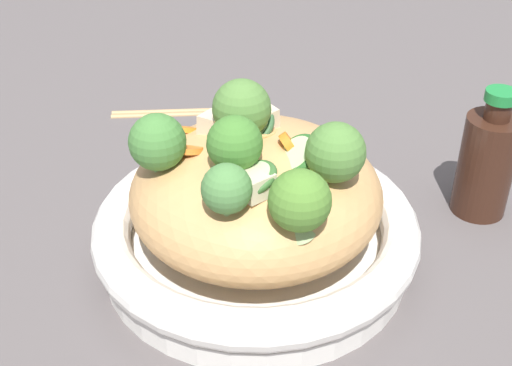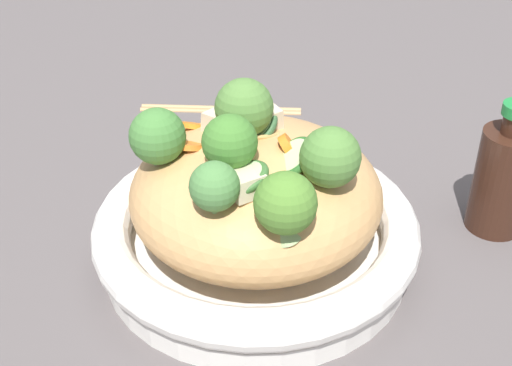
{
  "view_description": "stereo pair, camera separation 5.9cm",
  "coord_description": "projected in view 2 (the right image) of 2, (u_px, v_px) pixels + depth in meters",
  "views": [
    {
      "loc": [
        -0.39,
        0.3,
        0.41
      ],
      "look_at": [
        0.0,
        0.0,
        0.08
      ],
      "focal_mm": 47.62,
      "sensor_mm": 36.0,
      "label": 1
    },
    {
      "loc": [
        -0.42,
        0.25,
        0.41
      ],
      "look_at": [
        0.0,
        0.0,
        0.08
      ],
      "focal_mm": 47.62,
      "sensor_mm": 36.0,
      "label": 2
    }
  ],
  "objects": [
    {
      "name": "ground_plane",
      "position": [
        256.0,
        258.0,
        0.63
      ],
      "size": [
        3.0,
        3.0,
        0.0
      ],
      "primitive_type": "plane",
      "color": "#564F4E"
    },
    {
      "name": "soy_sauce_bottle",
      "position": [
        503.0,
        177.0,
        0.65
      ],
      "size": [
        0.05,
        0.05,
        0.13
      ],
      "color": "#381E14",
      "rests_on": "ground_plane"
    },
    {
      "name": "carrot_coins",
      "position": [
        227.0,
        131.0,
        0.6
      ],
      "size": [
        0.13,
        0.1,
        0.04
      ],
      "color": "orange",
      "rests_on": "serving_bowl"
    },
    {
      "name": "zucchini_slices",
      "position": [
        262.0,
        153.0,
        0.55
      ],
      "size": [
        0.11,
        0.1,
        0.03
      ],
      "color": "beige",
      "rests_on": "serving_bowl"
    },
    {
      "name": "chopsticks_pair",
      "position": [
        221.0,
        108.0,
        0.88
      ],
      "size": [
        0.13,
        0.18,
        0.01
      ],
      "color": "tan",
      "rests_on": "ground_plane"
    },
    {
      "name": "chicken_chunks",
      "position": [
        246.0,
        140.0,
        0.57
      ],
      "size": [
        0.12,
        0.09,
        0.03
      ],
      "color": "beige",
      "rests_on": "serving_bowl"
    },
    {
      "name": "serving_bowl",
      "position": [
        256.0,
        234.0,
        0.62
      ],
      "size": [
        0.29,
        0.29,
        0.06
      ],
      "color": "white",
      "rests_on": "ground_plane"
    },
    {
      "name": "noodle_heap",
      "position": [
        256.0,
        193.0,
        0.59
      ],
      "size": [
        0.22,
        0.22,
        0.11
      ],
      "color": "tan",
      "rests_on": "serving_bowl"
    },
    {
      "name": "broccoli_florets",
      "position": [
        246.0,
        152.0,
        0.53
      ],
      "size": [
        0.19,
        0.16,
        0.08
      ],
      "color": "#A0C274",
      "rests_on": "serving_bowl"
    }
  ]
}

